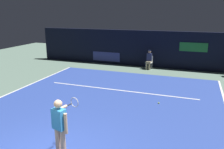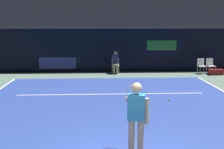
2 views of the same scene
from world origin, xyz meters
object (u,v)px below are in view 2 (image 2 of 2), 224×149
Objects in this scene: courtside_chair_far at (201,65)px; equipment_bag at (216,72)px; line_judge_on_chair at (115,62)px; courtside_chair_near at (210,65)px; tennis_ball at (169,100)px; tennis_player at (136,116)px.

courtside_chair_far is 0.91m from equipment_bag.
line_judge_on_chair is 1.50× the size of courtside_chair_far.
equipment_bag is at bearing -75.54° from courtside_chair_near.
courtside_chair_near is (5.59, -0.20, -0.18)m from line_judge_on_chair.
tennis_ball is 6.79m from equipment_bag.
tennis_player is 25.44× the size of tennis_ball.
courtside_chair_near is 0.55m from courtside_chair_far.
tennis_player is at bearing -91.15° from line_judge_on_chair.
tennis_ball is at bearing -119.56° from courtside_chair_far.
tennis_ball is (-3.91, -5.97, -0.46)m from courtside_chair_near.
equipment_bag reaches higher than tennis_ball.
courtside_chair_far is 12.94× the size of tennis_ball.
courtside_chair_near is 0.64m from equipment_bag.
tennis_player reaches higher than equipment_bag.
courtside_chair_far is (-0.55, -0.03, 0.00)m from courtside_chair_near.
line_judge_on_chair is (0.22, 10.98, -0.30)m from tennis_player.
courtside_chair_far is at bearing 60.44° from tennis_ball.
tennis_ball is (1.89, 4.80, -0.94)m from tennis_player.
line_judge_on_chair reaches higher than tennis_ball.
courtside_chair_near and courtside_chair_far have the same top height.
courtside_chair_far reaches higher than tennis_ball.
line_judge_on_chair is 19.41× the size of tennis_ball.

